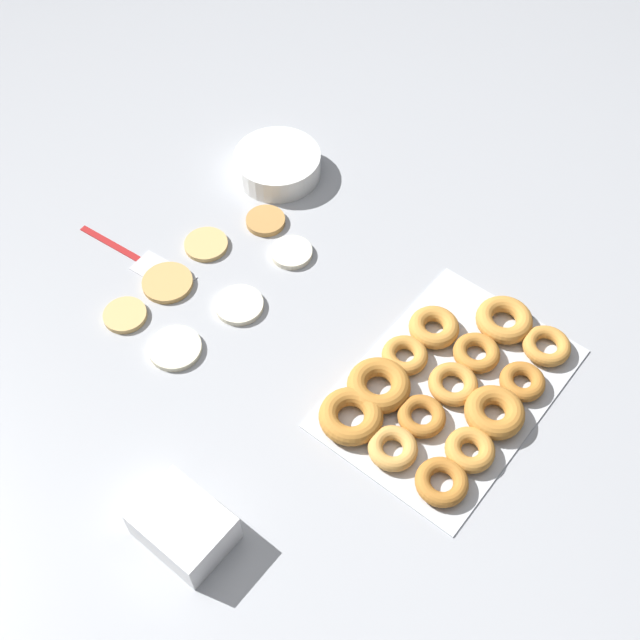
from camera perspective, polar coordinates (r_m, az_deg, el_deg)
ground_plane at (r=1.55m, az=-5.05°, el=0.46°), size 3.00×3.00×0.00m
pancake_0 at (r=1.58m, az=-13.69°, el=0.34°), size 0.08×0.08×0.01m
pancake_1 at (r=1.64m, az=-2.04°, el=4.82°), size 0.09×0.09×0.01m
pancake_2 at (r=1.62m, az=-10.79°, el=2.62°), size 0.10×0.10×0.01m
pancake_3 at (r=1.56m, az=-5.72°, el=1.10°), size 0.09×0.09×0.01m
pancake_4 at (r=1.67m, az=-8.10°, el=5.34°), size 0.09×0.09×0.01m
pancake_5 at (r=1.52m, az=-10.26°, el=-1.99°), size 0.10×0.10×0.01m
pancake_6 at (r=1.70m, az=-3.89°, el=7.06°), size 0.08×0.08×0.01m
donut_tray at (r=1.45m, az=8.84°, el=-4.75°), size 0.46×0.32×0.04m
batter_bowl at (r=1.79m, az=-3.04°, el=11.00°), size 0.19×0.19×0.05m
container_stack at (r=1.32m, az=-9.68°, el=-14.28°), size 0.11×0.14×0.07m
spatula at (r=1.66m, az=-11.93°, el=3.78°), size 0.07×0.29×0.01m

